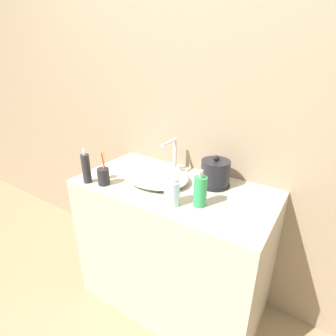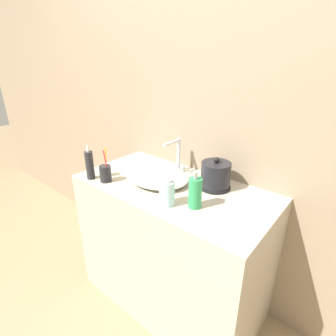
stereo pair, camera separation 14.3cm
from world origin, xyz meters
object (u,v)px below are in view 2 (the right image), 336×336
Objects in this scene: lotion_bottle at (195,193)px; shampoo_bottle at (90,165)px; faucet at (177,153)px; mouthwash_bottle at (167,192)px; electric_kettle at (215,176)px; toothbrush_cup at (105,173)px.

shampoo_bottle is (-0.65, -0.13, 0.01)m from lotion_bottle.
shampoo_bottle is (-0.33, -0.40, -0.03)m from faucet.
lotion_bottle is at bearing 30.52° from mouthwash_bottle.
faucet is 1.16× the size of electric_kettle.
toothbrush_cup is 0.98× the size of shampoo_bottle.
toothbrush_cup is 0.56m from lotion_bottle.
shampoo_bottle reaches higher than faucet.
lotion_bottle is (0.03, -0.23, 0.01)m from electric_kettle.
electric_kettle is 1.27× the size of mouthwash_bottle.
lotion_bottle is 0.88× the size of shampoo_bottle.
mouthwash_bottle is (0.44, 0.02, 0.02)m from toothbrush_cup.
faucet is 1.00× the size of toothbrush_cup.
lotion_bottle is 0.13m from mouthwash_bottle.
electric_kettle is 0.85× the size of shampoo_bottle.
shampoo_bottle is at bearing -169.08° from lotion_bottle.
electric_kettle is (0.29, -0.04, -0.05)m from faucet.
lotion_bottle is at bearing 10.92° from shampoo_bottle.
faucet is at bearing 51.05° from shampoo_bottle.
toothbrush_cup is 1.12× the size of lotion_bottle.
mouthwash_bottle is at bearing 6.11° from shampoo_bottle.
toothbrush_cup is (-0.52, -0.33, -0.02)m from electric_kettle.
faucet is at bearing 138.98° from lotion_bottle.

